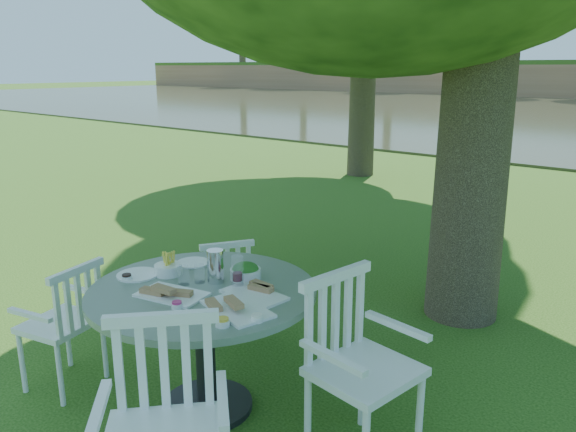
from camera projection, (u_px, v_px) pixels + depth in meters
name	position (u px, v px, depth m)	size (l,w,h in m)	color
ground	(273.00, 317.00, 4.78)	(140.00, 140.00, 0.00)	#1C410D
table	(204.00, 313.00, 3.34)	(1.34, 1.34, 0.80)	black
chair_ne	(351.00, 352.00, 2.98)	(0.55, 0.58, 1.01)	white
chair_nw	(225.00, 281.00, 4.30)	(0.54, 0.55, 0.81)	white
chair_sw	(69.00, 317.00, 3.60)	(0.50, 0.52, 0.86)	white
chair_se	(164.00, 412.00, 2.47)	(0.69, 0.70, 1.01)	white
tableware	(209.00, 280.00, 3.33)	(1.20, 0.71, 0.20)	white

